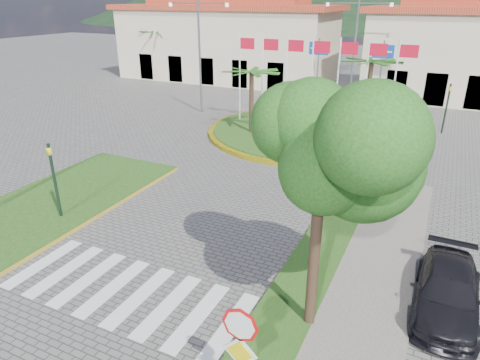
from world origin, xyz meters
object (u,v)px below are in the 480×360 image
at_px(roundabout_island, 306,131).
at_px(car_dark_a, 278,79).
at_px(deciduous_tree, 323,144).
at_px(stop_sign, 240,342).
at_px(car_side_right, 448,292).
at_px(white_van, 270,83).
at_px(car_dark_b, 369,95).

xyz_separation_m(roundabout_island, car_dark_a, (-7.41, 14.36, 0.51)).
distance_m(deciduous_tree, car_dark_a, 34.21).
height_order(stop_sign, deciduous_tree, deciduous_tree).
xyz_separation_m(deciduous_tree, car_dark_a, (-12.91, 31.36, -4.49)).
bearing_deg(car_side_right, white_van, 120.99).
relative_size(roundabout_island, deciduous_tree, 1.87).
relative_size(stop_sign, car_dark_b, 0.67).
bearing_deg(stop_sign, deciduous_tree, 78.82).
distance_m(white_van, car_dark_b, 9.87).
height_order(deciduous_tree, car_dark_a, deciduous_tree).
distance_m(stop_sign, car_dark_b, 30.92).
bearing_deg(car_dark_b, stop_sign, 179.50).
distance_m(car_dark_a, car_side_right, 33.26).
xyz_separation_m(roundabout_island, car_dark_b, (2.07, 10.73, 0.48)).
bearing_deg(deciduous_tree, roundabout_island, 107.91).
xyz_separation_m(deciduous_tree, car_side_right, (3.27, 2.31, -4.57)).
relative_size(white_van, car_dark_a, 1.04).
xyz_separation_m(car_dark_a, car_dark_b, (9.48, -3.63, -0.03)).
height_order(deciduous_tree, car_dark_b, deciduous_tree).
xyz_separation_m(stop_sign, car_side_right, (3.87, 5.34, -1.18)).
xyz_separation_m(white_van, car_dark_b, (9.68, -1.95, 0.07)).
distance_m(roundabout_island, white_van, 14.79).
bearing_deg(car_dark_b, car_dark_a, 63.31).
bearing_deg(car_dark_a, white_van, -169.59).
xyz_separation_m(deciduous_tree, car_dark_b, (-3.42, 27.73, -4.52)).
xyz_separation_m(white_van, car_side_right, (16.37, -27.37, 0.03)).
bearing_deg(white_van, car_dark_b, -93.96).
bearing_deg(car_dark_a, car_dark_b, -94.08).
height_order(deciduous_tree, car_side_right, deciduous_tree).
height_order(roundabout_island, car_dark_a, roundabout_island).
xyz_separation_m(roundabout_island, car_side_right, (8.77, -14.69, 0.43)).
bearing_deg(roundabout_island, car_dark_a, 117.29).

